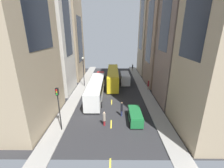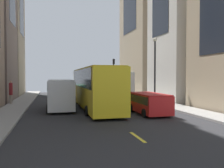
{
  "view_description": "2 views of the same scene",
  "coord_description": "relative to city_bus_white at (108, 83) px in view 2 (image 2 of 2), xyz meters",
  "views": [
    {
      "loc": [
        0.25,
        -31.92,
        12.03
      ],
      "look_at": [
        0.03,
        -0.81,
        1.37
      ],
      "focal_mm": 24.15,
      "sensor_mm": 36.0,
      "label": 1
    },
    {
      "loc": [
        3.89,
        24.67,
        2.86
      ],
      "look_at": [
        -1.92,
        1.3,
        2.11
      ],
      "focal_mm": 38.8,
      "sensor_mm": 36.0,
      "label": 2
    }
  ],
  "objects": [
    {
      "name": "pedestrian_crossing_near",
      "position": [
        2.1,
        -9.19,
        -0.91
      ],
      "size": [
        0.37,
        0.37,
        2.09
      ],
      "rotation": [
        0.0,
        0.0,
        2.96
      ],
      "color": "maroon",
      "rests_on": "ground"
    },
    {
      "name": "traffic_light_near_corner",
      "position": [
        -3.35,
        -10.35,
        2.13
      ],
      "size": [
        0.32,
        0.44,
        5.72
      ],
      "color": "black",
      "rests_on": "ground"
    },
    {
      "name": "lane_stripe_3",
      "position": [
        3.02,
        5.11,
        -2.0
      ],
      "size": [
        0.16,
        2.0,
        0.01
      ],
      "primitive_type": "cube",
      "color": "yellow",
      "rests_on": "ground"
    },
    {
      "name": "ground_plane",
      "position": [
        3.02,
        5.11,
        -2.01
      ],
      "size": [
        40.41,
        40.41,
        0.0
      ],
      "primitive_type": "plane",
      "color": "#28282B"
    },
    {
      "name": "lane_stripe_4",
      "position": [
        3.02,
        12.11,
        -2.0
      ],
      "size": [
        0.16,
        2.0,
        0.01
      ],
      "primitive_type": "cube",
      "color": "yellow",
      "rests_on": "ground"
    },
    {
      "name": "lane_stripe_5",
      "position": [
        3.02,
        19.11,
        -2.0
      ],
      "size": [
        0.16,
        2.0,
        0.01
      ],
      "primitive_type": "cube",
      "color": "yellow",
      "rests_on": "ground"
    },
    {
      "name": "streetcar_yellow",
      "position": [
        3.25,
        8.25,
        0.11
      ],
      "size": [
        2.7,
        13.61,
        3.59
      ],
      "color": "yellow",
      "rests_on": "ground"
    },
    {
      "name": "pedestrian_crossing_mid",
      "position": [
        10.92,
        3.95,
        -0.64
      ],
      "size": [
        0.34,
        0.34,
        2.29
      ],
      "rotation": [
        0.0,
        0.0,
        4.34
      ],
      "color": "gray",
      "rests_on": "ground"
    },
    {
      "name": "sidewalk_east",
      "position": [
        10.11,
        5.11,
        -1.93
      ],
      "size": [
        2.23,
        44.0,
        0.15
      ],
      "primitive_type": "cube",
      "color": "gray",
      "rests_on": "ground"
    },
    {
      "name": "lane_stripe_2",
      "position": [
        3.02,
        -1.89,
        -2.0
      ],
      "size": [
        0.16,
        2.0,
        0.01
      ],
      "primitive_type": "cube",
      "color": "yellow",
      "rests_on": "ground"
    },
    {
      "name": "lane_stripe_1",
      "position": [
        3.02,
        -8.89,
        -2.0
      ],
      "size": [
        0.16,
        2.0,
        0.01
      ],
      "primitive_type": "cube",
      "color": "yellow",
      "rests_on": "ground"
    },
    {
      "name": "delivery_van_white",
      "position": [
        6.23,
        8.8,
        -0.5
      ],
      "size": [
        2.25,
        5.6,
        2.58
      ],
      "color": "white",
      "rests_on": "ground"
    },
    {
      "name": "city_bus_white",
      "position": [
        0.0,
        0.0,
        0.0
      ],
      "size": [
        2.8,
        12.94,
        3.35
      ],
      "color": "silver",
      "rests_on": "ground"
    },
    {
      "name": "sidewalk_west",
      "position": [
        -4.06,
        5.11,
        -1.93
      ],
      "size": [
        2.23,
        44.0,
        0.15
      ],
      "primitive_type": "cube",
      "color": "gray",
      "rests_on": "ground"
    },
    {
      "name": "lane_stripe_0",
      "position": [
        3.02,
        -15.89,
        -2.0
      ],
      "size": [
        0.16,
        2.0,
        0.01
      ],
      "primitive_type": "cube",
      "color": "yellow",
      "rests_on": "ground"
    },
    {
      "name": "car_green_0",
      "position": [
        6.41,
        -8.07,
        -1.09
      ],
      "size": [
        1.87,
        4.27,
        1.55
      ],
      "color": "#1E7238",
      "rests_on": "ground"
    },
    {
      "name": "pedestrian_waiting_curb",
      "position": [
        4.58,
        -6.69,
        -0.78
      ],
      "size": [
        0.34,
        0.34,
        2.3
      ],
      "rotation": [
        0.0,
        0.0,
        4.7
      ],
      "color": "navy",
      "rests_on": "ground"
    },
    {
      "name": "streetlamp_near",
      "position": [
        -3.45,
        6.51,
        2.29
      ],
      "size": [
        0.44,
        0.44,
        6.73
      ],
      "color": "black",
      "rests_on": "ground"
    },
    {
      "name": "car_red_1",
      "position": [
        -0.23,
        12.68,
        -1.08
      ],
      "size": [
        2.06,
        4.55,
        1.58
      ],
      "color": "red",
      "rests_on": "ground"
    }
  ]
}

